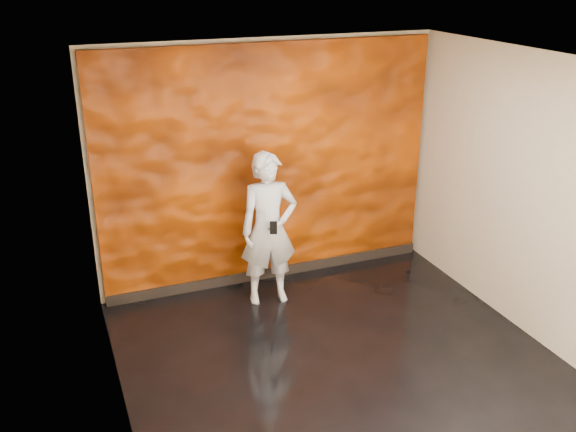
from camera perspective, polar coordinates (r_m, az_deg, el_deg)
name	(u,v)px	position (r m, az deg, el deg)	size (l,w,h in m)	color
room	(347,228)	(5.58, 5.27, -1.03)	(4.02, 4.02, 2.81)	black
feature_wall	(270,166)	(7.28, -1.62, 4.43)	(3.90, 0.06, 2.75)	#C44700
baseboard	(272,272)	(7.74, -1.41, -5.01)	(3.90, 0.04, 0.12)	black
man	(269,229)	(6.92, -1.72, -1.18)	(0.62, 0.41, 1.71)	#ACB2BE
phone	(273,228)	(6.65, -1.30, -1.05)	(0.08, 0.02, 0.14)	black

